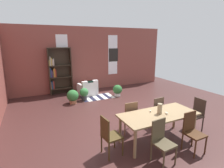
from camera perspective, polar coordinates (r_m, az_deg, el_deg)
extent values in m
plane|color=#3E2220|center=(6.01, 5.84, -11.46)|extent=(10.87, 10.87, 0.00)
cube|color=brown|center=(9.36, -7.54, 8.12)|extent=(8.77, 0.12, 3.28)
cube|color=white|center=(8.96, -15.82, 8.51)|extent=(0.55, 0.02, 2.13)
cube|color=white|center=(9.78, 0.26, 9.45)|extent=(0.55, 0.02, 2.13)
cube|color=olive|center=(4.68, 15.03, -9.62)|extent=(2.05, 0.90, 0.04)
cylinder|color=olive|center=(4.11, 7.54, -18.79)|extent=(0.07, 0.07, 0.72)
cylinder|color=olive|center=(5.24, 25.27, -12.48)|extent=(0.07, 0.07, 0.72)
cylinder|color=olive|center=(4.63, 2.70, -14.65)|extent=(0.07, 0.07, 0.72)
cylinder|color=olive|center=(5.65, 19.76, -9.97)|extent=(0.07, 0.07, 0.72)
cylinder|color=#998466|center=(4.64, 15.36, -7.81)|extent=(0.12, 0.12, 0.27)
cylinder|color=silver|center=(4.68, 17.59, -9.24)|extent=(0.04, 0.04, 0.05)
cylinder|color=silver|center=(4.72, 12.49, -8.70)|extent=(0.04, 0.04, 0.04)
cylinder|color=silver|center=(4.72, 17.21, -9.05)|extent=(0.04, 0.04, 0.04)
cube|color=#483D29|center=(4.05, 16.67, -18.39)|extent=(0.44, 0.44, 0.04)
cube|color=#483D29|center=(4.03, 14.94, -14.30)|extent=(0.38, 0.07, 0.50)
cylinder|color=#483D29|center=(3.97, 16.57, -23.21)|extent=(0.04, 0.04, 0.43)
cylinder|color=#483D29|center=(4.20, 20.15, -21.21)|extent=(0.04, 0.04, 0.43)
cylinder|color=#483D29|center=(4.16, 12.69, -20.95)|extent=(0.04, 0.04, 0.43)
cylinder|color=#483D29|center=(4.39, 16.31, -19.23)|extent=(0.04, 0.04, 0.43)
cube|color=#403016|center=(4.15, -0.01, -16.81)|extent=(0.44, 0.44, 0.04)
cube|color=#403016|center=(3.95, -2.39, -14.38)|extent=(0.07, 0.38, 0.50)
cylinder|color=#403016|center=(4.23, 3.54, -19.95)|extent=(0.04, 0.04, 0.43)
cylinder|color=#403016|center=(4.49, 0.83, -17.77)|extent=(0.04, 0.04, 0.43)
cylinder|color=#403016|center=(4.08, -0.96, -21.42)|extent=(0.04, 0.04, 0.43)
cylinder|color=#403016|center=(4.34, -3.46, -19.02)|extent=(0.04, 0.04, 0.43)
cube|color=brown|center=(5.10, 5.25, -10.70)|extent=(0.43, 0.43, 0.04)
cube|color=brown|center=(4.85, 6.31, -8.85)|extent=(0.38, 0.05, 0.50)
cylinder|color=brown|center=(5.42, 6.06, -11.91)|extent=(0.04, 0.04, 0.43)
cylinder|color=brown|center=(5.28, 2.50, -12.59)|extent=(0.04, 0.04, 0.43)
cylinder|color=brown|center=(5.14, 7.96, -13.50)|extent=(0.04, 0.04, 0.43)
cylinder|color=brown|center=(4.99, 4.24, -14.29)|extent=(0.04, 0.04, 0.43)
cube|color=#4F3C30|center=(5.60, 13.52, -8.76)|extent=(0.44, 0.44, 0.04)
cube|color=#4F3C30|center=(5.38, 15.04, -6.92)|extent=(0.38, 0.07, 0.50)
cylinder|color=#4F3C30|center=(5.92, 13.44, -9.93)|extent=(0.04, 0.04, 0.43)
cylinder|color=#4F3C30|center=(5.69, 10.78, -10.78)|extent=(0.04, 0.04, 0.43)
cylinder|color=#4F3C30|center=(5.70, 15.99, -11.09)|extent=(0.04, 0.04, 0.43)
cylinder|color=#4F3C30|center=(5.46, 13.32, -12.06)|extent=(0.04, 0.04, 0.43)
cube|color=#34261E|center=(5.69, 25.25, -9.38)|extent=(0.40, 0.40, 0.04)
cube|color=#34261E|center=(5.74, 26.69, -6.65)|extent=(0.03, 0.38, 0.50)
cylinder|color=#34261E|center=(5.76, 22.44, -11.37)|extent=(0.04, 0.04, 0.43)
cylinder|color=#34261E|center=(5.55, 25.24, -12.62)|extent=(0.04, 0.04, 0.43)
cylinder|color=#34261E|center=(6.01, 24.79, -10.51)|extent=(0.04, 0.04, 0.43)
cylinder|color=#34261E|center=(5.82, 27.54, -11.66)|extent=(0.04, 0.04, 0.43)
cube|color=#402512|center=(4.65, 25.48, -14.71)|extent=(0.41, 0.41, 0.04)
cube|color=#402512|center=(4.64, 23.99, -11.16)|extent=(0.38, 0.04, 0.50)
cylinder|color=#402512|center=(4.55, 25.55, -18.82)|extent=(0.04, 0.04, 0.43)
cylinder|color=#402512|center=(4.81, 28.32, -17.28)|extent=(0.04, 0.04, 0.43)
cylinder|color=#402512|center=(4.73, 21.98, -17.08)|extent=(0.04, 0.04, 0.43)
cylinder|color=#402512|center=(4.98, 24.84, -15.72)|extent=(0.04, 0.04, 0.43)
cube|color=#2D2319|center=(8.77, -19.91, 3.68)|extent=(0.04, 0.29, 2.27)
cube|color=#2D2319|center=(8.92, -13.27, 4.31)|extent=(0.04, 0.29, 2.27)
cube|color=#2D2319|center=(8.97, -16.71, 4.14)|extent=(1.08, 0.01, 2.27)
cube|color=#2D2319|center=(9.01, -16.19, -1.33)|extent=(1.04, 0.29, 0.04)
cube|color=orange|center=(8.90, -19.35, -0.48)|extent=(0.03, 0.15, 0.34)
cube|color=#284C8C|center=(8.90, -19.09, -0.40)|extent=(0.04, 0.17, 0.36)
cube|color=#4C4C51|center=(8.91, -18.78, -0.30)|extent=(0.03, 0.20, 0.38)
cube|color=#B22D28|center=(8.91, -18.52, -0.27)|extent=(0.04, 0.16, 0.38)
cube|color=#2D2319|center=(8.88, -16.43, 2.20)|extent=(1.04, 0.29, 0.04)
cube|color=#4C4C51|center=(8.77, -19.68, 3.52)|extent=(0.03, 0.23, 0.47)
cube|color=#284C8C|center=(8.78, -19.38, 3.42)|extent=(0.03, 0.15, 0.43)
cube|color=#8C4C8C|center=(8.79, -19.07, 3.18)|extent=(0.03, 0.15, 0.35)
cube|color=#4C4C51|center=(8.80, -18.78, 3.02)|extent=(0.03, 0.23, 0.29)
cube|color=orange|center=(8.80, -18.51, 3.46)|extent=(0.03, 0.19, 0.42)
cube|color=orange|center=(8.80, -18.25, 3.56)|extent=(0.03, 0.19, 0.44)
cube|color=#B22D28|center=(8.81, -17.95, 3.38)|extent=(0.03, 0.20, 0.38)
cube|color=#2D2319|center=(8.79, -16.69, 5.82)|extent=(1.04, 0.29, 0.04)
cube|color=gold|center=(8.71, -19.90, 6.53)|extent=(0.04, 0.20, 0.26)
cube|color=white|center=(8.70, -19.60, 7.06)|extent=(0.04, 0.17, 0.42)
cube|color=gold|center=(8.71, -19.28, 6.92)|extent=(0.04, 0.20, 0.37)
cube|color=white|center=(8.72, -18.97, 6.70)|extent=(0.03, 0.17, 0.29)
cube|color=white|center=(8.72, -18.67, 6.82)|extent=(0.04, 0.24, 0.32)
cube|color=#2D2319|center=(8.71, -17.08, 11.24)|extent=(1.04, 0.29, 0.04)
cube|color=white|center=(8.65, -8.04, -2.10)|extent=(0.89, 0.89, 0.40)
cube|color=white|center=(8.27, -7.23, -0.13)|extent=(0.81, 0.25, 0.35)
cube|color=white|center=(8.72, -6.07, -0.04)|extent=(0.20, 0.73, 0.15)
cube|color=white|center=(8.46, -10.21, -0.63)|extent=(0.20, 0.73, 0.15)
cube|color=#19382D|center=(8.24, -7.26, 0.78)|extent=(0.30, 0.20, 0.08)
cylinder|color=silver|center=(8.37, 1.81, -3.44)|extent=(0.27, 0.27, 0.14)
sphere|color=#2D6B33|center=(8.30, 1.82, -1.80)|extent=(0.44, 0.44, 0.44)
cylinder|color=#333338|center=(7.86, -9.07, -4.50)|extent=(0.24, 0.24, 0.21)
sphere|color=#387F42|center=(7.78, -9.15, -2.68)|extent=(0.38, 0.38, 0.38)
cylinder|color=#9E6042|center=(7.58, -12.65, -5.66)|extent=(0.30, 0.30, 0.15)
sphere|color=#2D6B33|center=(7.50, -12.76, -3.73)|extent=(0.49, 0.49, 0.49)
cube|color=#1E1E33|center=(8.03, -9.16, -4.88)|extent=(0.19, 0.85, 0.01)
cube|color=white|center=(8.08, -7.89, -4.71)|extent=(0.19, 0.85, 0.01)
cube|color=#1E1E33|center=(8.14, -6.64, -4.55)|extent=(0.19, 0.85, 0.01)
cube|color=white|center=(8.19, -5.41, -4.38)|extent=(0.19, 0.85, 0.01)
cube|color=#1E1E33|center=(8.25, -4.20, -4.21)|extent=(0.19, 0.85, 0.01)
cube|color=white|center=(8.32, -3.00, -4.05)|extent=(0.19, 0.85, 0.01)
cube|color=#1E1E33|center=(8.39, -1.83, -3.88)|extent=(0.19, 0.85, 0.01)
cube|color=white|center=(8.46, -0.67, -3.72)|extent=(0.19, 0.85, 0.01)
cube|color=black|center=(9.79, 0.45, 9.49)|extent=(0.56, 0.03, 0.72)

